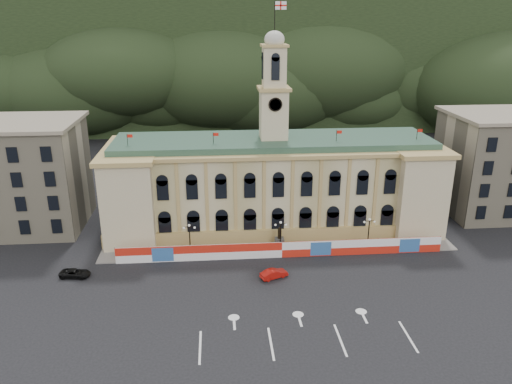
{
  "coord_description": "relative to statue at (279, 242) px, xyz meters",
  "views": [
    {
      "loc": [
        -9.59,
        -53.04,
        35.25
      ],
      "look_at": [
        -3.73,
        18.0,
        9.67
      ],
      "focal_mm": 35.0,
      "sensor_mm": 36.0,
      "label": 1
    }
  ],
  "objects": [
    {
      "name": "side_building_left",
      "position": [
        -43.0,
        12.93,
        8.14
      ],
      "size": [
        21.0,
        17.0,
        18.6
      ],
      "color": "tan",
      "rests_on": "ground"
    },
    {
      "name": "hoarding_fence",
      "position": [
        0.06,
        -2.93,
        0.06
      ],
      "size": [
        50.0,
        0.44,
        2.5
      ],
      "color": "red",
      "rests_on": "ground"
    },
    {
      "name": "black_suv",
      "position": [
        -30.0,
        -6.63,
        -0.6
      ],
      "size": [
        3.12,
        4.79,
        1.18
      ],
      "primitive_type": "imported",
      "rotation": [
        0.0,
        0.0,
        1.43
      ],
      "color": "black",
      "rests_on": "ground"
    },
    {
      "name": "ground",
      "position": [
        0.0,
        -18.0,
        -1.19
      ],
      "size": [
        260.0,
        260.0,
        0.0
      ],
      "primitive_type": "plane",
      "color": "black",
      "rests_on": "ground"
    },
    {
      "name": "city_hall",
      "position": [
        0.0,
        9.63,
        6.66
      ],
      "size": [
        56.2,
        17.6,
        37.1
      ],
      "color": "beige",
      "rests_on": "ground"
    },
    {
      "name": "lamp_right",
      "position": [
        14.0,
        -1.0,
        1.89
      ],
      "size": [
        1.96,
        0.44,
        5.15
      ],
      "color": "black",
      "rests_on": "ground"
    },
    {
      "name": "statue",
      "position": [
        0.0,
        0.0,
        0.0
      ],
      "size": [
        1.4,
        1.4,
        3.72
      ],
      "color": "#595651",
      "rests_on": "ground"
    },
    {
      "name": "side_building_right",
      "position": [
        43.0,
        12.93,
        8.14
      ],
      "size": [
        21.0,
        17.0,
        18.6
      ],
      "color": "tan",
      "rests_on": "ground"
    },
    {
      "name": "lamp_left",
      "position": [
        -14.0,
        -1.0,
        1.89
      ],
      "size": [
        1.96,
        0.44,
        5.15
      ],
      "color": "black",
      "rests_on": "ground"
    },
    {
      "name": "pavement",
      "position": [
        0.0,
        -0.25,
        -1.11
      ],
      "size": [
        56.0,
        5.5,
        0.16
      ],
      "primitive_type": "cube",
      "color": "slate",
      "rests_on": "ground"
    },
    {
      "name": "red_sedan",
      "position": [
        -1.94,
        -9.19,
        -0.53
      ],
      "size": [
        4.26,
        4.99,
        1.32
      ],
      "primitive_type": "imported",
      "rotation": [
        0.0,
        0.0,
        1.97
      ],
      "color": "#AC120C",
      "rests_on": "ground"
    },
    {
      "name": "lane_markings",
      "position": [
        0.0,
        -23.0,
        -1.18
      ],
      "size": [
        26.0,
        10.0,
        0.02
      ],
      "primitive_type": null,
      "color": "white",
      "rests_on": "ground"
    },
    {
      "name": "lamp_center",
      "position": [
        0.0,
        -1.0,
        1.89
      ],
      "size": [
        1.96,
        0.44,
        5.15
      ],
      "color": "black",
      "rests_on": "ground"
    },
    {
      "name": "hill_ridge",
      "position": [
        0.03,
        103.99,
        18.3
      ],
      "size": [
        230.0,
        80.0,
        64.0
      ],
      "color": "black",
      "rests_on": "ground"
    }
  ]
}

